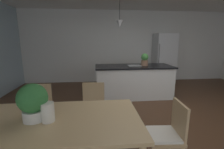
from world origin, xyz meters
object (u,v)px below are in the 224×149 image
object	(u,v)px
chair_far_right	(93,107)
chair_far_left	(39,109)
chair_kitchen_end	(168,133)
potted_plant_on_island	(145,59)
dining_table	(51,124)
kitchen_island	(133,81)
potted_plant_on_table	(33,101)
vase_on_dining_table	(48,112)
refrigerator	(164,58)

from	to	relation	value
chair_far_right	chair_far_left	distance (m)	0.91
chair_kitchen_end	potted_plant_on_island	distance (m)	2.76
chair_far_left	potted_plant_on_island	xyz separation A→B (m)	(2.32, 1.76, 0.60)
dining_table	kitchen_island	world-z (taller)	kitchen_island
dining_table	chair_kitchen_end	size ratio (longest dim) A/B	2.31
dining_table	potted_plant_on_table	size ratio (longest dim) A/B	4.90
potted_plant_on_table	kitchen_island	bearing A→B (deg)	56.76
chair_kitchen_end	kitchen_island	xyz separation A→B (m)	(0.19, 2.65, -0.01)
kitchen_island	potted_plant_on_table	world-z (taller)	potted_plant_on_table
kitchen_island	potted_plant_on_table	size ratio (longest dim) A/B	5.25
chair_far_right	vase_on_dining_table	world-z (taller)	vase_on_dining_table
chair_kitchen_end	chair_far_left	xyz separation A→B (m)	(-1.83, 0.89, 0.00)
chair_far_right	refrigerator	xyz separation A→B (m)	(2.63, 3.23, 0.45)
potted_plant_on_table	potted_plant_on_island	bearing A→B (deg)	52.34
potted_plant_on_island	vase_on_dining_table	world-z (taller)	potted_plant_on_island
refrigerator	vase_on_dining_table	bearing A→B (deg)	-126.60
vase_on_dining_table	chair_far_right	bearing A→B (deg)	63.69
dining_table	chair_kitchen_end	bearing A→B (deg)	-0.14
chair_kitchen_end	vase_on_dining_table	bearing A→B (deg)	-178.20
chair_far_left	refrigerator	bearing A→B (deg)	42.41
kitchen_island	chair_far_left	bearing A→B (deg)	-138.88
chair_kitchen_end	potted_plant_on_island	world-z (taller)	potted_plant_on_island
vase_on_dining_table	refrigerator	bearing A→B (deg)	53.40
chair_far_right	chair_kitchen_end	size ratio (longest dim) A/B	1.00
dining_table	potted_plant_on_island	size ratio (longest dim) A/B	5.87
chair_kitchen_end	vase_on_dining_table	size ratio (longest dim) A/B	4.13
chair_far_right	potted_plant_on_island	size ratio (longest dim) A/B	2.54
chair_kitchen_end	chair_far_left	world-z (taller)	same
refrigerator	potted_plant_on_island	size ratio (longest dim) A/B	5.43
chair_kitchen_end	chair_far_right	bearing A→B (deg)	136.06
chair_kitchen_end	potted_plant_on_table	distance (m)	1.61
chair_far_right	refrigerator	size ratio (longest dim) A/B	0.47
dining_table	kitchen_island	bearing A→B (deg)	59.39
refrigerator	potted_plant_on_table	size ratio (longest dim) A/B	4.53
chair_kitchen_end	refrigerator	size ratio (longest dim) A/B	0.47
chair_far_right	potted_plant_on_table	xyz separation A→B (m)	(-0.62, -0.88, 0.48)
chair_far_right	potted_plant_on_island	bearing A→B (deg)	51.15
refrigerator	dining_table	bearing A→B (deg)	-126.85
potted_plant_on_island	vase_on_dining_table	size ratio (longest dim) A/B	1.62
potted_plant_on_table	vase_on_dining_table	size ratio (longest dim) A/B	1.95
chair_kitchen_end	vase_on_dining_table	distance (m)	1.43
chair_far_right	kitchen_island	bearing A→B (deg)	57.75
chair_far_left	vase_on_dining_table	bearing A→B (deg)	-64.41
chair_far_right	vase_on_dining_table	bearing A→B (deg)	-116.31
dining_table	chair_far_right	world-z (taller)	chair_far_right
refrigerator	vase_on_dining_table	distance (m)	5.18
chair_far_right	potted_plant_on_table	size ratio (longest dim) A/B	2.12
chair_far_right	potted_plant_on_table	world-z (taller)	potted_plant_on_table
dining_table	potted_plant_on_island	distance (m)	3.26
chair_far_left	kitchen_island	distance (m)	2.68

